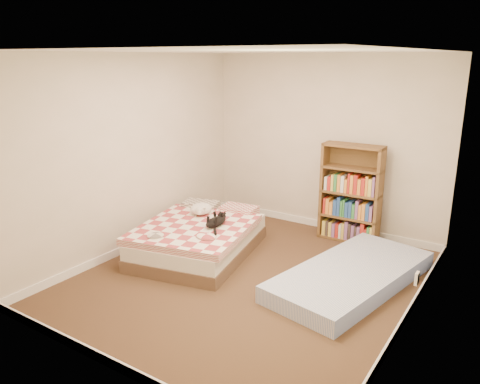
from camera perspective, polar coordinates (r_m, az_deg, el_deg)
The scene contains 6 objects.
room at distance 5.05m, azimuth 1.26°, elevation 1.84°, with size 3.51×4.01×2.51m.
bed at distance 6.06m, azimuth -4.81°, elevation -5.49°, with size 1.57×1.98×0.47m.
bookshelf at distance 6.55m, azimuth 13.31°, elevation -1.48°, with size 0.81×0.28×1.34m.
floor_mattress at distance 5.44m, azimuth 13.41°, elevation -9.91°, with size 0.95×2.12×0.19m, color #7990CA.
black_cat at distance 5.82m, azimuth -2.79°, elevation -3.57°, with size 0.25×0.60×0.13m.
white_dog at distance 6.24m, azimuth -4.76°, elevation -2.07°, with size 0.33×0.36×0.15m.
Camera 1 is at (2.58, -4.15, 2.44)m, focal length 35.00 mm.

